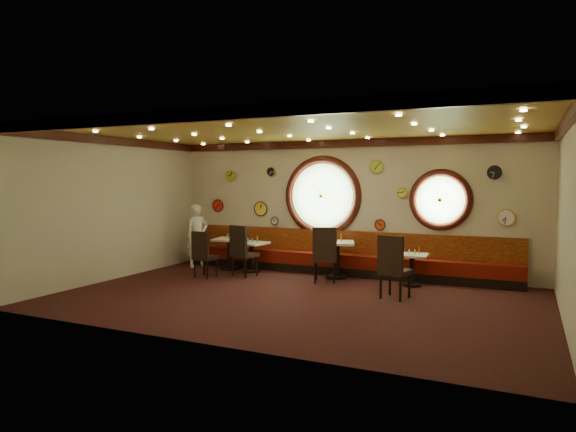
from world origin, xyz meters
The scene contains 50 objects.
floor centered at (0.00, 0.00, 0.00)m, with size 9.00×6.00×0.00m, color black.
ceiling centered at (0.00, 0.00, 3.20)m, with size 9.00×6.00×0.02m, color gold.
wall_back centered at (0.00, 3.00, 1.60)m, with size 9.00×0.02×3.20m, color beige.
wall_front centered at (0.00, -3.00, 1.60)m, with size 9.00×0.02×3.20m, color beige.
wall_left centered at (-4.50, 0.00, 1.60)m, with size 0.02×6.00×3.20m, color beige.
wall_right centered at (4.50, 0.00, 1.60)m, with size 0.02×6.00×3.20m, color beige.
molding_back centered at (0.00, 2.95, 3.11)m, with size 9.00×0.10×0.18m, color #351009.
molding_front centered at (0.00, -2.95, 3.11)m, with size 9.00×0.10×0.18m, color #351009.
molding_left centered at (-4.45, 0.00, 3.11)m, with size 0.10×6.00×0.18m, color #351009.
molding_right centered at (4.45, 0.00, 3.11)m, with size 0.10×6.00×0.18m, color #351009.
banquette_base centered at (0.00, 2.72, 0.10)m, with size 8.00×0.55×0.20m, color black.
banquette_seat centered at (0.00, 2.72, 0.35)m, with size 8.00×0.55×0.30m, color #5D0F07.
banquette_back centered at (0.00, 2.94, 0.75)m, with size 8.00×0.10×0.55m, color #610907.
porthole_left_glass centered at (-0.60, 3.00, 1.85)m, with size 1.66×1.66×0.02m, color #7BAF69.
porthole_left_frame centered at (-0.60, 2.98, 1.85)m, with size 1.98×1.98×0.18m, color #351009.
porthole_left_ring centered at (-0.60, 2.95, 1.85)m, with size 1.61×1.61×0.03m, color gold.
porthole_right_glass centered at (2.20, 3.00, 1.80)m, with size 1.10×1.10×0.02m, color #7BAF69.
porthole_right_frame centered at (2.20, 2.98, 1.80)m, with size 1.38×1.38×0.18m, color #351009.
porthole_right_ring centered at (2.20, 2.95, 1.80)m, with size 1.09×1.09×0.03m, color gold.
wall_clock_0 centered at (0.75, 2.96, 2.55)m, with size 0.30×0.30×0.03m, color #B0D642.
wall_clock_1 centered at (-2.30, 2.96, 1.50)m, with size 0.36×0.36×0.03m, color yellow.
wall_clock_2 centered at (-3.20, 2.96, 2.35)m, with size 0.26×0.26×0.03m, color #A6D52A.
wall_clock_3 centered at (-3.60, 2.96, 1.55)m, with size 0.32×0.32×0.03m, color red.
wall_clock_4 centered at (1.35, 2.96, 1.95)m, with size 0.22×0.22×0.03m, color #F3FF54.
wall_clock_5 centered at (-2.00, 2.96, 2.45)m, with size 0.24×0.24×0.03m, color black.
wall_clock_6 centered at (3.55, 2.96, 1.45)m, with size 0.34×0.34×0.03m, color white.
wall_clock_7 centered at (3.30, 2.96, 2.40)m, with size 0.28×0.28×0.03m, color black.
wall_clock_8 centered at (0.85, 2.96, 1.20)m, with size 0.24×0.24×0.03m, color #DC4419.
wall_clock_9 centered at (-1.90, 2.96, 1.20)m, with size 0.20×0.20×0.03m, color white.
table_a centered at (-2.77, 2.17, 0.50)m, with size 0.82×0.82×0.79m.
table_b centered at (-2.10, 2.12, 0.46)m, with size 0.73×0.73×0.73m.
table_c centered at (0.05, 2.23, 0.53)m, with size 0.97×0.97×0.84m.
table_d centered at (1.78, 2.07, 0.43)m, with size 0.65×0.65×0.68m.
chair_a centered at (-2.75, 0.98, 0.61)m, with size 0.47×0.47×0.66m.
chair_b centered at (-2.01, 1.46, 0.68)m, with size 0.60×0.60×0.74m.
chair_c centered at (0.00, 1.58, 0.70)m, with size 0.66×0.66×0.76m.
chair_d centered at (1.70, 0.69, 0.69)m, with size 0.60×0.60×0.75m.
condiment_a_salt centered at (-2.87, 2.23, 0.84)m, with size 0.04×0.04×0.11m, color silver.
condiment_b_salt centered at (-2.23, 2.16, 0.79)m, with size 0.04×0.04×0.11m, color silver.
condiment_c_salt centered at (0.00, 2.23, 0.90)m, with size 0.04×0.04×0.11m, color silver.
condiment_d_salt centered at (1.71, 2.10, 0.73)m, with size 0.04×0.04×0.10m, color silver.
condiment_a_pepper centered at (-2.76, 2.08, 0.84)m, with size 0.04×0.04×0.11m, color silver.
condiment_b_pepper centered at (-2.08, 2.10, 0.78)m, with size 0.04×0.04×0.10m, color silver.
condiment_c_pepper centered at (0.07, 2.14, 0.89)m, with size 0.03×0.03×0.10m, color silver.
condiment_d_pepper centered at (1.85, 2.03, 0.74)m, with size 0.04×0.04×0.11m, color silver.
condiment_a_bottle centered at (-2.69, 2.25, 0.87)m, with size 0.05×0.05×0.17m, color gold.
condiment_b_bottle centered at (-1.98, 2.19, 0.81)m, with size 0.05×0.05×0.16m, color gold.
condiment_c_bottle centered at (0.10, 2.38, 0.93)m, with size 0.06×0.06×0.18m, color orange.
condiment_d_bottle centered at (1.90, 2.18, 0.76)m, with size 0.05×0.05×0.15m, color orange.
waiter centered at (-3.74, 2.19, 0.81)m, with size 0.59×0.39×1.62m, color white.
Camera 1 is at (3.93, -8.75, 2.24)m, focal length 32.00 mm.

